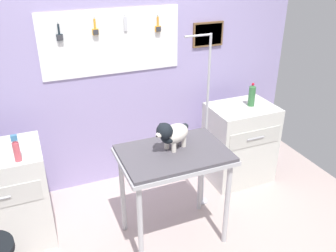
% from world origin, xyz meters
% --- Properties ---
extents(ground, '(4.40, 4.00, 0.04)m').
position_xyz_m(ground, '(0.00, 0.00, -0.02)').
color(ground, '#B3A099').
extents(rear_wall_panel, '(4.00, 0.11, 2.30)m').
position_xyz_m(rear_wall_panel, '(0.00, 1.28, 1.16)').
color(rear_wall_panel, '#9D8FC3').
rests_on(rear_wall_panel, ground).
extents(grooming_table, '(0.89, 0.61, 0.88)m').
position_xyz_m(grooming_table, '(0.13, 0.15, 0.78)').
color(grooming_table, '#B7B7BC').
rests_on(grooming_table, ground).
extents(grooming_arm, '(0.30, 0.11, 1.73)m').
position_xyz_m(grooming_arm, '(0.59, 0.48, 0.81)').
color(grooming_arm, '#B7B7BC').
rests_on(grooming_arm, ground).
extents(dog, '(0.36, 0.26, 0.27)m').
position_xyz_m(dog, '(0.14, 0.19, 1.02)').
color(dog, silver).
rests_on(dog, grooming_table).
extents(cabinet_right, '(0.68, 0.54, 0.87)m').
position_xyz_m(cabinet_right, '(1.18, 0.74, 0.44)').
color(cabinet_right, silver).
rests_on(cabinet_right, ground).
extents(conditioner_bottle, '(0.05, 0.05, 0.22)m').
position_xyz_m(conditioner_bottle, '(-1.03, 0.47, 0.98)').
color(conditioner_bottle, '#D65260').
rests_on(conditioner_bottle, counter_left).
extents(soda_bottle, '(0.07, 0.07, 0.25)m').
position_xyz_m(soda_bottle, '(1.27, 0.73, 0.98)').
color(soda_bottle, '#346F3C').
rests_on(soda_bottle, cabinet_right).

